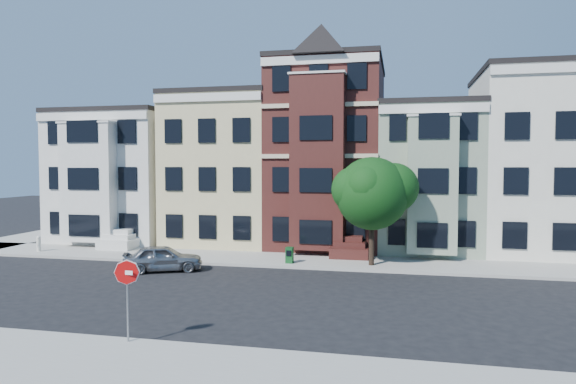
% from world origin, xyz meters
% --- Properties ---
extents(ground, '(120.00, 120.00, 0.00)m').
position_xyz_m(ground, '(0.00, 0.00, 0.00)').
color(ground, black).
extents(far_sidewalk, '(60.00, 4.00, 0.15)m').
position_xyz_m(far_sidewalk, '(0.00, 8.00, 0.07)').
color(far_sidewalk, '#9E9B93').
rests_on(far_sidewalk, ground).
extents(near_sidewalk, '(60.00, 4.00, 0.15)m').
position_xyz_m(near_sidewalk, '(0.00, -8.00, 0.07)').
color(near_sidewalk, '#9E9B93').
rests_on(near_sidewalk, ground).
extents(house_white, '(8.00, 9.00, 9.00)m').
position_xyz_m(house_white, '(-15.00, 14.50, 4.50)').
color(house_white, silver).
rests_on(house_white, ground).
extents(house_yellow, '(7.00, 9.00, 10.00)m').
position_xyz_m(house_yellow, '(-7.00, 14.50, 5.00)').
color(house_yellow, beige).
rests_on(house_yellow, ground).
extents(house_brown, '(7.00, 9.00, 12.00)m').
position_xyz_m(house_brown, '(0.00, 14.50, 6.00)').
color(house_brown, '#3E1814').
rests_on(house_brown, ground).
extents(house_green, '(6.00, 9.00, 9.00)m').
position_xyz_m(house_green, '(6.50, 14.50, 4.50)').
color(house_green, gray).
rests_on(house_green, ground).
extents(house_cream, '(8.00, 9.00, 11.00)m').
position_xyz_m(house_cream, '(13.50, 14.50, 5.50)').
color(house_cream, silver).
rests_on(house_cream, ground).
extents(street_tree, '(7.98, 7.98, 7.10)m').
position_xyz_m(street_tree, '(3.30, 7.23, 3.70)').
color(street_tree, '#0F460F').
rests_on(street_tree, far_sidewalk).
extents(parked_car, '(4.32, 3.06, 1.36)m').
position_xyz_m(parked_car, '(-7.16, 4.06, 0.68)').
color(parked_car, '#919398').
rests_on(parked_car, ground).
extents(newspaper_box, '(0.40, 0.36, 0.87)m').
position_xyz_m(newspaper_box, '(-1.08, 6.84, 0.59)').
color(newspaper_box, '#134E20').
rests_on(newspaper_box, far_sidewalk).
extents(fire_hydrant, '(0.35, 0.35, 0.76)m').
position_xyz_m(fire_hydrant, '(-17.00, 7.25, 0.53)').
color(fire_hydrant, silver).
rests_on(fire_hydrant, far_sidewalk).
extents(stop_sign, '(0.78, 0.17, 2.81)m').
position_xyz_m(stop_sign, '(-3.22, -6.32, 1.55)').
color(stop_sign, '#BA0B0B').
rests_on(stop_sign, near_sidewalk).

